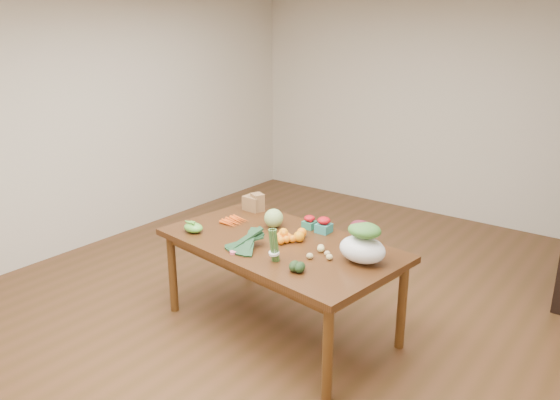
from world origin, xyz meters
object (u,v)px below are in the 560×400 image
Objects in this scene: kale_bunch at (243,240)px; salad_bag at (363,244)px; mandarin_cluster at (284,235)px; paper_bag at (253,202)px; asparagus_bundle at (274,245)px; dining_table at (280,286)px; cabbage at (274,218)px.

kale_bunch is 0.88m from salad_bag.
kale_bunch is at bearing -156.75° from salad_bag.
mandarin_cluster is at bearing 73.57° from kale_bunch.
paper_bag is 0.65× the size of salad_bag.
kale_bunch is 1.60× the size of asparagus_bundle.
paper_bag is at bearing 144.45° from asparagus_bundle.
asparagus_bundle is at bearing -52.41° from dining_table.
salad_bag is (1.33, -0.40, 0.05)m from paper_bag.
salad_bag reaches higher than mandarin_cluster.
salad_bag reaches higher than paper_bag.
asparagus_bundle is at bearing -143.31° from salad_bag.
dining_table is 0.85m from salad_bag.
kale_bunch is 1.17× the size of salad_bag.
asparagus_bundle is 0.62m from salad_bag.
mandarin_cluster is 0.53× the size of salad_bag.
kale_bunch is (-0.12, -0.29, 0.45)m from dining_table.
mandarin_cluster is at bearing 123.32° from asparagus_bundle.
mandarin_cluster reaches higher than dining_table.
dining_table is 0.42m from mandarin_cluster.
mandarin_cluster is at bearing -37.59° from cabbage.
asparagus_bundle reaches higher than mandarin_cluster.
dining_table is 8.30× the size of paper_bag.
asparagus_bundle reaches higher than kale_bunch.
salad_bag is (0.67, 0.03, 0.08)m from mandarin_cluster.
salad_bag is (0.92, -0.17, 0.05)m from cabbage.
cabbage is 0.69m from asparagus_bundle.
paper_bag is 1.24× the size of mandarin_cluster.
kale_bunch is (0.52, -0.75, 0.00)m from paper_bag.
mandarin_cluster is (0.02, 0.03, 0.42)m from dining_table.
cabbage reaches higher than dining_table.
asparagus_bundle reaches higher than dining_table.
kale_bunch is at bearing -105.51° from dining_table.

